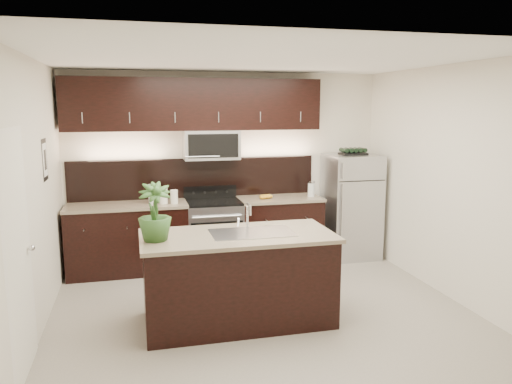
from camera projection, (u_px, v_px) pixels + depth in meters
ground at (261, 310)px, 5.51m from camera, size 4.50×4.50×0.00m
room_walls at (252, 158)px, 5.16m from camera, size 4.52×4.02×2.71m
counter_run at (199, 234)px, 6.94m from camera, size 3.51×0.65×0.94m
upper_fixtures at (197, 113)px, 6.80m from camera, size 3.49×0.40×1.66m
island at (238, 278)px, 5.16m from camera, size 1.96×0.96×0.94m
sink_faucet at (252, 231)px, 5.12m from camera, size 0.84×0.50×0.28m
refrigerator at (351, 206)px, 7.37m from camera, size 0.74×0.67×1.53m
wine_rack at (353, 152)px, 7.23m from camera, size 0.38×0.23×0.09m
plant at (155, 212)px, 4.78m from camera, size 0.34×0.34×0.56m
canisters at (161, 195)px, 6.65m from camera, size 0.38×0.17×0.26m
french_press at (311, 189)px, 7.18m from camera, size 0.10×0.10×0.29m
bananas at (262, 197)px, 6.99m from camera, size 0.25×0.23×0.06m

